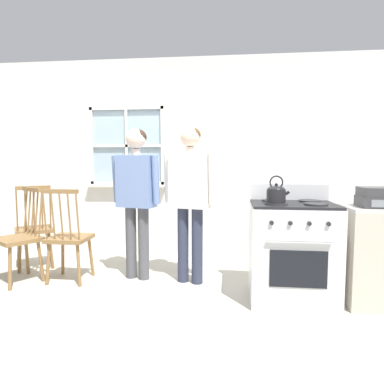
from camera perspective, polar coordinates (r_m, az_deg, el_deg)
ground_plane at (r=3.62m, az=-6.54°, el=-16.12°), size 16.00×16.00×0.00m
wall_back at (r=4.74m, az=-2.48°, el=5.50°), size 6.40×0.16×2.70m
chair_by_window at (r=3.99m, az=-19.87°, el=-7.34°), size 0.42×0.41×1.02m
chair_near_wall at (r=4.19m, az=-26.73°, el=-7.01°), size 0.57×0.57×1.02m
chair_center_cluster at (r=4.65m, az=-24.84°, el=-5.77°), size 0.57×0.57×1.02m
person_elderly_left at (r=3.81m, az=-9.24°, el=0.79°), size 0.57×0.30×1.66m
person_teen_center at (r=3.63m, az=-0.33°, el=0.64°), size 0.58×0.31×1.67m
stove at (r=3.41m, az=16.31°, el=-9.32°), size 0.78×0.68×1.08m
kettle at (r=3.16m, az=13.85°, el=-0.23°), size 0.21×0.17×0.25m
potted_plant at (r=4.76m, az=-8.12°, el=2.14°), size 0.13×0.13×0.29m
side_counter at (r=3.60m, az=28.23°, el=-9.33°), size 0.55×0.50×0.90m
stereo at (r=3.49m, az=28.74°, el=-0.82°), size 0.34×0.29×0.18m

